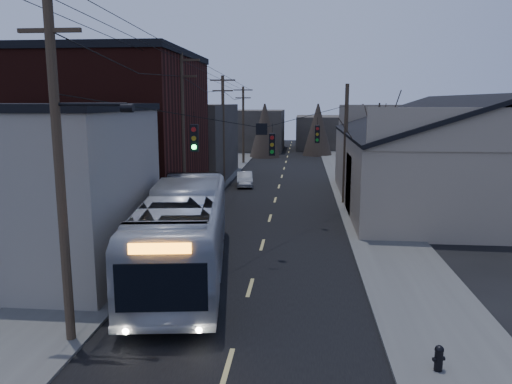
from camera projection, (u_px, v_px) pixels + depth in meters
road_surface at (278, 191)px, 41.31m from camera, size 9.00×110.00×0.02m
sidewalk_left at (201, 189)px, 41.89m from camera, size 4.00×110.00×0.12m
sidewalk_right at (357, 191)px, 40.71m from camera, size 4.00×110.00×0.12m
building_clapboard at (40, 193)px, 20.93m from camera, size 8.00×8.00×7.00m
building_brick at (113, 138)px, 31.53m from camera, size 10.00×12.00×10.00m
building_left_far at (182, 142)px, 47.43m from camera, size 9.00×14.00×7.00m
warehouse at (461, 168)px, 34.74m from camera, size 16.16×20.60×7.73m
building_far_left at (250, 130)px, 75.61m from camera, size 10.00×12.00×6.00m
building_far_right at (334, 132)px, 79.41m from camera, size 12.00×14.00×5.00m
bare_tree at (377, 163)px, 30.28m from camera, size 0.40×0.40×7.20m
utility_lines at (230, 135)px, 34.97m from camera, size 11.24×45.28×10.50m
bus at (184, 231)px, 21.05m from camera, size 4.90×13.72×3.74m
parked_car at (245, 179)px, 43.42m from camera, size 1.83×3.96×1.26m
fire_hydrant at (439, 357)px, 13.41m from camera, size 0.35×0.25×0.72m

